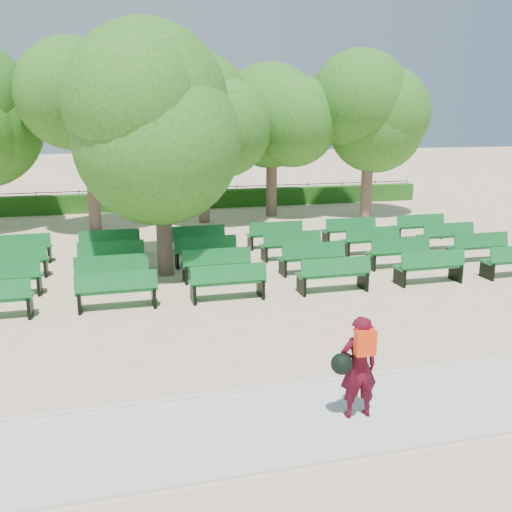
{
  "coord_description": "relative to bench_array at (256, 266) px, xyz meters",
  "views": [
    {
      "loc": [
        -3.72,
        -14.94,
        4.68
      ],
      "look_at": [
        -0.03,
        -1.0,
        1.1
      ],
      "focal_mm": 40.0,
      "sensor_mm": 36.0,
      "label": 1
    }
  ],
  "objects": [
    {
      "name": "person",
      "position": [
        -0.8,
        -9.11,
        0.82
      ],
      "size": [
        0.79,
        0.48,
        1.66
      ],
      "rotation": [
        0.0,
        0.0,
        3.1
      ],
      "color": "#480A17",
      "rests_on": "ground"
    },
    {
      "name": "tree_line",
      "position": [
        -0.67,
        8.38,
        -0.1
      ],
      "size": [
        21.8,
        6.8,
        7.04
      ],
      "primitive_type": null,
      "color": "#31721E",
      "rests_on": "ground"
    },
    {
      "name": "hedge",
      "position": [
        -0.67,
        12.38,
        0.35
      ],
      "size": [
        26.0,
        0.7,
        0.9
      ],
      "primitive_type": "cube",
      "color": "#215515",
      "rests_on": "ground"
    },
    {
      "name": "fence",
      "position": [
        -0.67,
        12.78,
        -0.1
      ],
      "size": [
        26.0,
        0.1,
        1.02
      ],
      "primitive_type": null,
      "color": "black",
      "rests_on": "ground"
    },
    {
      "name": "ground",
      "position": [
        -0.67,
        -1.62,
        -0.1
      ],
      "size": [
        120.0,
        120.0,
        0.0
      ],
      "primitive_type": "plane",
      "color": "#DAB590"
    },
    {
      "name": "tree_among",
      "position": [
        -2.78,
        0.11,
        4.13
      ],
      "size": [
        4.75,
        4.75,
        6.39
      ],
      "color": "brown",
      "rests_on": "ground"
    },
    {
      "name": "paving",
      "position": [
        -0.67,
        -9.02,
        -0.07
      ],
      "size": [
        30.0,
        2.2,
        0.06
      ],
      "primitive_type": "cube",
      "color": "silver",
      "rests_on": "ground"
    },
    {
      "name": "bench_array",
      "position": [
        0.0,
        0.0,
        0.0
      ],
      "size": [
        1.99,
        0.7,
        1.24
      ],
      "rotation": [
        0.0,
        0.0,
        -0.04
      ],
      "color": "#126A2A",
      "rests_on": "ground"
    },
    {
      "name": "curb",
      "position": [
        -0.67,
        -7.87,
        -0.05
      ],
      "size": [
        30.0,
        0.12,
        0.1
      ],
      "primitive_type": "cube",
      "color": "silver",
      "rests_on": "ground"
    }
  ]
}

